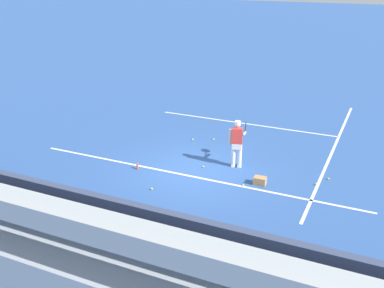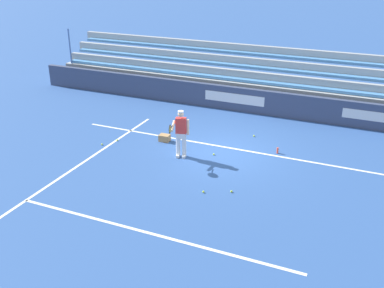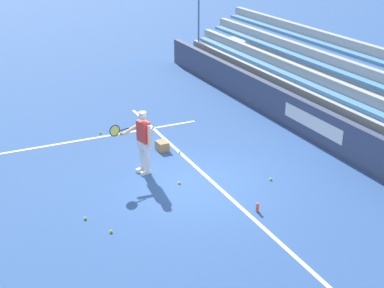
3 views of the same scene
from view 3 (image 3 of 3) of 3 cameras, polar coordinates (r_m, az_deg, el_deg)
ground_plane at (r=13.79m, az=0.14°, el=-4.29°), size 160.00×160.00×0.00m
court_baseline_white at (r=13.99m, az=2.00°, el=-3.87°), size 12.00×0.10×0.01m
court_sideline_white at (r=16.48m, az=-18.91°, el=-0.83°), size 0.10×12.00×0.01m
back_wall_sponsor_board at (r=15.91m, az=15.32°, el=0.90°), size 23.01×0.25×1.10m
tennis_player at (r=14.10m, az=-5.27°, el=0.27°), size 0.59×1.06×1.71m
ball_box_cardboard at (r=15.74m, az=-3.20°, el=-0.18°), size 0.41×0.32×0.26m
tennis_ball_on_baseline at (r=17.15m, az=-9.75°, el=1.18°), size 0.07×0.07×0.07m
tennis_ball_far_left at (r=12.49m, az=-11.33°, el=-7.77°), size 0.07×0.07×0.07m
tennis_ball_near_player at (r=11.92m, az=-8.66°, el=-9.19°), size 0.07×0.07×0.07m
tennis_ball_stray_back at (r=13.79m, az=-1.38°, el=-4.15°), size 0.07×0.07×0.07m
tennis_ball_toward_net at (r=17.02m, az=-7.61°, el=1.15°), size 0.07×0.07×0.07m
tennis_ball_by_box at (r=15.53m, az=-1.33°, el=-0.87°), size 0.07×0.07×0.07m
tennis_ball_far_right at (r=14.12m, az=8.38°, el=-3.72°), size 0.07×0.07×0.07m
water_bottle at (r=12.61m, az=6.98°, el=-6.73°), size 0.07×0.07×0.22m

